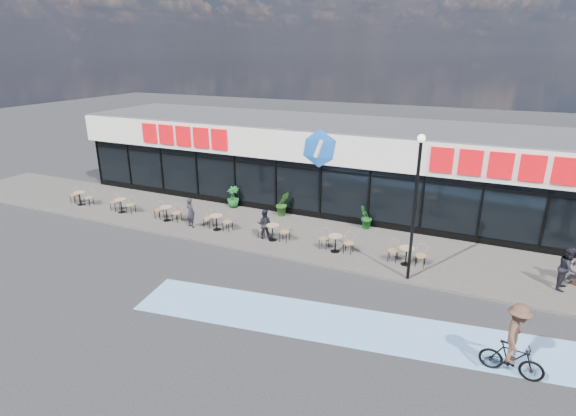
% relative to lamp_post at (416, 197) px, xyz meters
% --- Properties ---
extents(ground, '(120.00, 120.00, 0.00)m').
position_rel_lamp_post_xyz_m(ground, '(-5.32, -2.30, -3.34)').
color(ground, '#28282B').
rests_on(ground, ground).
extents(sidewalk, '(44.00, 5.00, 0.10)m').
position_rel_lamp_post_xyz_m(sidewalk, '(-5.32, 2.20, -3.29)').
color(sidewalk, '#58544E').
rests_on(sidewalk, ground).
extents(bike_lane, '(14.17, 4.13, 0.01)m').
position_rel_lamp_post_xyz_m(bike_lane, '(-1.32, -3.80, -3.34)').
color(bike_lane, '#7AAFE7').
rests_on(bike_lane, ground).
extents(building, '(30.60, 6.57, 4.75)m').
position_rel_lamp_post_xyz_m(building, '(-5.32, 7.63, -1.00)').
color(building, black).
rests_on(building, ground).
extents(lamp_post, '(0.28, 0.28, 5.50)m').
position_rel_lamp_post_xyz_m(lamp_post, '(0.00, 0.00, 0.00)').
color(lamp_post, black).
rests_on(lamp_post, sidewalk).
extents(bistro_set_0, '(1.54, 0.62, 0.90)m').
position_rel_lamp_post_xyz_m(bistro_set_0, '(-18.27, 1.25, -2.79)').
color(bistro_set_0, tan).
rests_on(bistro_set_0, sidewalk).
extents(bistro_set_1, '(1.54, 0.62, 0.90)m').
position_rel_lamp_post_xyz_m(bistro_set_1, '(-15.27, 1.25, -2.79)').
color(bistro_set_1, tan).
rests_on(bistro_set_1, sidewalk).
extents(bistro_set_2, '(1.54, 0.62, 0.90)m').
position_rel_lamp_post_xyz_m(bistro_set_2, '(-12.27, 1.25, -2.79)').
color(bistro_set_2, tan).
rests_on(bistro_set_2, sidewalk).
extents(bistro_set_3, '(1.54, 0.62, 0.90)m').
position_rel_lamp_post_xyz_m(bistro_set_3, '(-9.28, 1.25, -2.79)').
color(bistro_set_3, tan).
rests_on(bistro_set_3, sidewalk).
extents(bistro_set_4, '(1.54, 0.62, 0.90)m').
position_rel_lamp_post_xyz_m(bistro_set_4, '(-6.28, 1.25, -2.79)').
color(bistro_set_4, tan).
rests_on(bistro_set_4, sidewalk).
extents(bistro_set_5, '(1.54, 0.62, 0.90)m').
position_rel_lamp_post_xyz_m(bistro_set_5, '(-3.29, 1.25, -2.79)').
color(bistro_set_5, tan).
rests_on(bistro_set_5, sidewalk).
extents(bistro_set_6, '(1.54, 0.62, 0.90)m').
position_rel_lamp_post_xyz_m(bistro_set_6, '(-0.29, 1.25, -2.79)').
color(bistro_set_6, tan).
rests_on(bistro_set_6, sidewalk).
extents(potted_plant_left, '(0.71, 0.71, 1.17)m').
position_rel_lamp_post_xyz_m(potted_plant_left, '(-10.27, 4.36, -2.66)').
color(potted_plant_left, '#185520').
rests_on(potted_plant_left, sidewalk).
extents(potted_plant_mid, '(0.91, 0.91, 1.29)m').
position_rel_lamp_post_xyz_m(potted_plant_mid, '(-7.23, 4.27, -2.60)').
color(potted_plant_mid, '#255819').
rests_on(potted_plant_mid, sidewalk).
extents(potted_plant_right, '(0.76, 0.81, 1.18)m').
position_rel_lamp_post_xyz_m(potted_plant_right, '(-2.80, 4.23, -2.65)').
color(potted_plant_right, '#17501A').
rests_on(potted_plant_right, sidewalk).
extents(patron_left, '(0.62, 0.50, 1.48)m').
position_rel_lamp_post_xyz_m(patron_left, '(-10.63, 0.97, -2.50)').
color(patron_left, '#24232B').
rests_on(patron_left, sidewalk).
extents(patron_right, '(0.80, 0.69, 1.39)m').
position_rel_lamp_post_xyz_m(patron_right, '(-6.73, 1.21, -2.55)').
color(patron_right, black).
rests_on(patron_right, sidewalk).
extents(pedestrian_b, '(0.81, 0.94, 1.64)m').
position_rel_lamp_post_xyz_m(pedestrian_b, '(5.30, 1.57, -2.42)').
color(pedestrian_b, black).
rests_on(pedestrian_b, sidewalk).
extents(cyclist_a, '(1.68, 1.17, 2.16)m').
position_rel_lamp_post_xyz_m(cyclist_a, '(3.47, -4.16, -2.35)').
color(cyclist_a, black).
rests_on(cyclist_a, ground).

